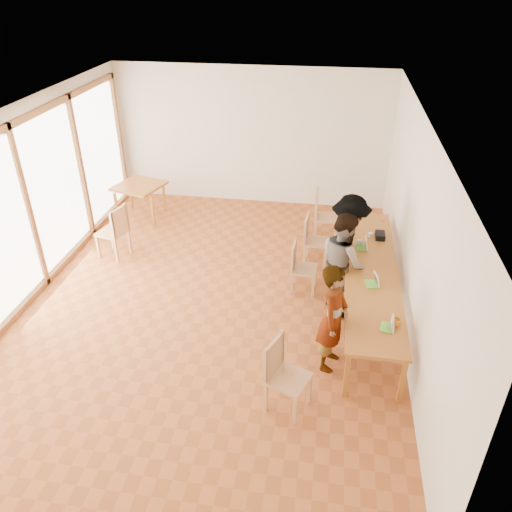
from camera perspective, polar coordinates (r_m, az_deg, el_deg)
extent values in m
plane|color=#AD592A|center=(8.32, -4.97, -4.91)|extent=(8.00, 8.00, 0.00)
cube|color=silver|center=(11.19, -0.53, 13.43)|extent=(6.00, 0.10, 3.00)
cube|color=silver|center=(4.54, -18.07, -18.54)|extent=(6.00, 0.10, 3.00)
cube|color=silver|center=(7.45, 17.58, 2.63)|extent=(0.10, 8.00, 3.00)
cube|color=white|center=(8.72, -24.81, 5.34)|extent=(0.10, 8.00, 3.00)
cube|color=white|center=(7.01, -6.11, 15.60)|extent=(6.00, 8.00, 0.04)
cube|color=#A96E25|center=(7.86, 13.02, -1.63)|extent=(0.80, 4.00, 0.05)
cube|color=#A96E25|center=(6.52, 10.30, -13.29)|extent=(0.06, 0.06, 0.70)
cube|color=#A96E25|center=(9.71, 10.30, 2.72)|extent=(0.06, 0.06, 0.70)
cube|color=#A96E25|center=(6.60, 16.36, -13.61)|extent=(0.06, 0.06, 0.70)
cube|color=#A96E25|center=(9.76, 14.28, 2.39)|extent=(0.06, 0.06, 0.70)
cube|color=#A96E25|center=(10.91, -13.23, 7.81)|extent=(0.90, 0.90, 0.05)
cube|color=#A96E25|center=(10.89, -15.63, 5.25)|extent=(0.05, 0.05, 0.70)
cube|color=#A96E25|center=(11.53, -14.15, 6.92)|extent=(0.05, 0.05, 0.70)
cube|color=#A96E25|center=(10.60, -11.75, 5.06)|extent=(0.05, 0.05, 0.70)
cube|color=#A96E25|center=(11.26, -10.45, 6.77)|extent=(0.05, 0.05, 0.70)
cube|color=#E1A970|center=(6.22, 3.72, -13.84)|extent=(0.60, 0.60, 0.04)
cube|color=#E1A970|center=(6.11, 2.04, -11.40)|extent=(0.21, 0.44, 0.48)
cube|color=#E1A970|center=(8.31, 5.54, -1.48)|extent=(0.43, 0.43, 0.04)
cube|color=#E1A970|center=(8.20, 4.33, 0.05)|extent=(0.06, 0.41, 0.43)
cube|color=#E1A970|center=(9.09, 6.93, 1.65)|extent=(0.46, 0.46, 0.04)
cube|color=#E1A970|center=(8.99, 5.79, 3.17)|extent=(0.07, 0.44, 0.45)
cube|color=#E1A970|center=(9.92, 8.06, 4.40)|extent=(0.47, 0.47, 0.04)
cube|color=#E1A970|center=(9.81, 6.93, 5.90)|extent=(0.04, 0.47, 0.49)
cube|color=#E1A970|center=(9.63, -16.12, 2.64)|extent=(0.58, 0.58, 0.05)
cube|color=#E1A970|center=(9.38, -15.32, 3.87)|extent=(0.16, 0.47, 0.50)
imported|color=gray|center=(6.67, 8.79, -7.00)|extent=(0.50, 0.65, 1.58)
imported|color=gray|center=(7.80, 9.89, -0.67)|extent=(0.88, 0.98, 1.65)
imported|color=gray|center=(8.28, 10.49, 1.39)|extent=(0.65, 1.10, 1.69)
cube|color=#67D03C|center=(6.70, 14.66, -7.89)|extent=(0.19, 0.24, 0.02)
cube|color=white|center=(6.65, 15.39, -7.49)|extent=(0.10, 0.20, 0.18)
cube|color=#67D03C|center=(7.48, 13.00, -3.14)|extent=(0.20, 0.25, 0.02)
cube|color=white|center=(7.46, 13.64, -2.60)|extent=(0.11, 0.21, 0.18)
cube|color=#67D03C|center=(8.39, 11.93, 1.00)|extent=(0.16, 0.22, 0.02)
cube|color=white|center=(8.36, 12.52, 1.44)|extent=(0.07, 0.20, 0.19)
imported|color=orange|center=(6.76, 15.73, -7.28)|extent=(0.16, 0.16, 0.09)
cylinder|color=#146939|center=(9.15, 10.86, 4.65)|extent=(0.07, 0.07, 0.28)
cylinder|color=silver|center=(8.45, 11.73, 1.52)|extent=(0.07, 0.07, 0.09)
cylinder|color=white|center=(8.77, 12.91, 2.41)|extent=(0.08, 0.08, 0.06)
cube|color=#C63B50|center=(9.40, 14.39, 4.05)|extent=(0.05, 0.10, 0.01)
cube|color=black|center=(8.75, 13.99, 2.29)|extent=(0.16, 0.26, 0.09)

